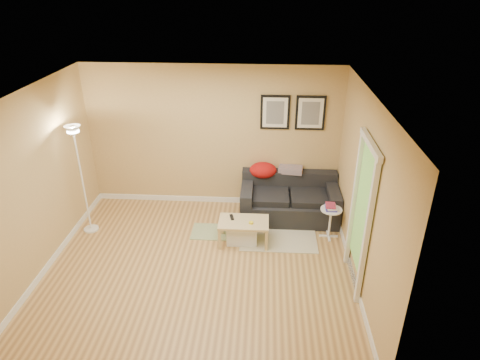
{
  "coord_description": "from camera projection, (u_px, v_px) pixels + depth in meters",
  "views": [
    {
      "loc": [
        0.92,
        -4.98,
        3.97
      ],
      "look_at": [
        0.55,
        0.85,
        1.05
      ],
      "focal_mm": 31.43,
      "sensor_mm": 36.0,
      "label": 1
    }
  ],
  "objects": [
    {
      "name": "baseboard_right",
      "position": [
        352.0,
        270.0,
        6.12
      ],
      "size": [
        0.02,
        4.0,
        0.1
      ],
      "primitive_type": "cube",
      "color": "white",
      "rests_on": "ground"
    },
    {
      "name": "baseboard_back",
      "position": [
        215.0,
        199.0,
        8.02
      ],
      "size": [
        4.5,
        0.02,
        0.1
      ],
      "primitive_type": "cube",
      "color": "white",
      "rests_on": "ground"
    },
    {
      "name": "floor_lamp",
      "position": [
        83.0,
        183.0,
        6.78
      ],
      "size": [
        0.24,
        0.24,
        1.88
      ],
      "primitive_type": null,
      "color": "white",
      "rests_on": "ground"
    },
    {
      "name": "green_runner",
      "position": [
        213.0,
        232.0,
        7.11
      ],
      "size": [
        0.7,
        0.5,
        0.01
      ],
      "primitive_type": "cube",
      "color": "#668C4C",
      "rests_on": "ground"
    },
    {
      "name": "storage_bin",
      "position": [
        242.0,
        233.0,
        6.81
      ],
      "size": [
        0.5,
        0.37,
        0.31
      ],
      "primitive_type": null,
      "color": "white",
      "rests_on": "ground"
    },
    {
      "name": "side_table",
      "position": [
        330.0,
        223.0,
        6.87
      ],
      "size": [
        0.35,
        0.35,
        0.53
      ],
      "primitive_type": null,
      "color": "white",
      "rests_on": "ground"
    },
    {
      "name": "remote_control",
      "position": [
        232.0,
        217.0,
        6.76
      ],
      "size": [
        0.09,
        0.17,
        0.02
      ],
      "primitive_type": "cube",
      "rotation": [
        0.0,
        0.0,
        0.24
      ],
      "color": "black",
      "rests_on": "coffee_table"
    },
    {
      "name": "coffee_table",
      "position": [
        244.0,
        232.0,
        6.76
      ],
      "size": [
        0.89,
        0.66,
        0.4
      ],
      "primitive_type": null,
      "rotation": [
        0.0,
        0.0,
        0.24
      ],
      "color": "tan",
      "rests_on": "ground"
    },
    {
      "name": "framed_print_left",
      "position": [
        275.0,
        112.0,
        7.17
      ],
      "size": [
        0.5,
        0.04,
        0.6
      ],
      "primitive_type": null,
      "color": "black",
      "rests_on": "wall_back"
    },
    {
      "name": "area_rug",
      "position": [
        278.0,
        237.0,
        6.96
      ],
      "size": [
        1.25,
        0.85,
        0.01
      ],
      "primitive_type": "cube",
      "color": "beige",
      "rests_on": "ground"
    },
    {
      "name": "ceiling",
      "position": [
        191.0,
        96.0,
        5.1
      ],
      "size": [
        4.5,
        4.5,
        0.0
      ],
      "primitive_type": "plane",
      "rotation": [
        3.14,
        0.0,
        0.0
      ],
      "color": "white",
      "rests_on": "wall_back"
    },
    {
      "name": "wall_back",
      "position": [
        213.0,
        138.0,
        7.47
      ],
      "size": [
        4.5,
        0.0,
        4.5
      ],
      "primitive_type": "plane",
      "rotation": [
        1.57,
        0.0,
        0.0
      ],
      "color": "tan",
      "rests_on": "ground"
    },
    {
      "name": "doorway",
      "position": [
        360.0,
        219.0,
        5.55
      ],
      "size": [
        0.12,
        1.01,
        2.13
      ],
      "primitive_type": null,
      "color": "white",
      "rests_on": "ground"
    },
    {
      "name": "framed_print_right",
      "position": [
        310.0,
        113.0,
        7.13
      ],
      "size": [
        0.5,
        0.04,
        0.6
      ],
      "primitive_type": null,
      "color": "black",
      "rests_on": "wall_back"
    },
    {
      "name": "tape_roll",
      "position": [
        251.0,
        223.0,
        6.6
      ],
      "size": [
        0.07,
        0.07,
        0.03
      ],
      "primitive_type": "cylinder",
      "color": "yellow",
      "rests_on": "coffee_table"
    },
    {
      "name": "wall_left",
      "position": [
        35.0,
        186.0,
        5.81
      ],
      "size": [
        0.0,
        4.0,
        4.0
      ],
      "primitive_type": "plane",
      "rotation": [
        1.57,
        0.0,
        1.57
      ],
      "color": "tan",
      "rests_on": "ground"
    },
    {
      "name": "sofa",
      "position": [
        289.0,
        198.0,
        7.39
      ],
      "size": [
        1.7,
        0.9,
        0.75
      ],
      "primitive_type": null,
      "color": "black",
      "rests_on": "ground"
    },
    {
      "name": "book_stack",
      "position": [
        331.0,
        207.0,
        6.74
      ],
      "size": [
        0.19,
        0.24,
        0.07
      ],
      "primitive_type": null,
      "rotation": [
        0.0,
        0.0,
        0.07
      ],
      "color": "#3D37A7",
      "rests_on": "side_table"
    },
    {
      "name": "floor",
      "position": [
        200.0,
        267.0,
        6.27
      ],
      "size": [
        4.5,
        4.5,
        0.0
      ],
      "primitive_type": "plane",
      "color": "tan",
      "rests_on": "ground"
    },
    {
      "name": "baseboard_left",
      "position": [
        53.0,
        259.0,
        6.37
      ],
      "size": [
        0.02,
        4.0,
        0.1
      ],
      "primitive_type": "cube",
      "color": "white",
      "rests_on": "ground"
    },
    {
      "name": "red_throw",
      "position": [
        263.0,
        170.0,
        7.5
      ],
      "size": [
        0.48,
        0.36,
        0.28
      ],
      "primitive_type": null,
      "color": "red",
      "rests_on": "sofa"
    },
    {
      "name": "wall_front",
      "position": [
        162.0,
        291.0,
        3.9
      ],
      "size": [
        4.5,
        0.0,
        4.5
      ],
      "primitive_type": "plane",
      "rotation": [
        -1.57,
        0.0,
        0.0
      ],
      "color": "tan",
      "rests_on": "ground"
    },
    {
      "name": "wall_right",
      "position": [
        364.0,
        195.0,
        5.56
      ],
      "size": [
        0.0,
        4.0,
        4.0
      ],
      "primitive_type": "plane",
      "rotation": [
        1.57,
        0.0,
        -1.57
      ],
      "color": "tan",
      "rests_on": "ground"
    },
    {
      "name": "plaid_throw",
      "position": [
        291.0,
        169.0,
        7.51
      ],
      "size": [
        0.45,
        0.32,
        0.1
      ],
      "primitive_type": null,
      "rotation": [
        0.0,
        0.0,
        -0.14
      ],
      "color": "tan",
      "rests_on": "sofa"
    }
  ]
}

